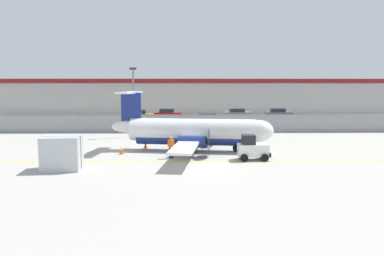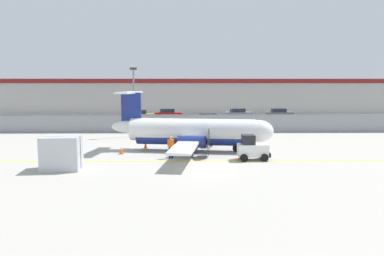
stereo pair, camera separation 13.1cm
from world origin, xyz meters
name	(u,v)px [view 1 (the left image)]	position (x,y,z in m)	size (l,w,h in m)	color
ground_plane	(191,161)	(0.00, 2.00, 0.00)	(140.00, 140.00, 0.01)	#ADA89E
perimeter_fence	(189,123)	(0.00, 18.00, 1.12)	(98.00, 0.10, 2.10)	gray
parking_lot_strip	(188,122)	(0.00, 29.50, 0.06)	(98.00, 17.00, 0.12)	#38383A
background_building	(187,96)	(0.00, 47.99, 3.26)	(91.00, 8.10, 6.50)	#BCB7B2
commuter_airplane	(195,132)	(0.37, 6.28, 1.60)	(13.70, 16.07, 4.92)	white
baggage_tug	(252,148)	(4.49, 2.38, 0.86)	(2.35, 1.41, 1.88)	silver
ground_crew_worker	(171,146)	(-1.51, 3.05, 0.95)	(0.53, 0.46, 1.70)	#191E4C
cargo_container	(62,153)	(-8.51, -0.45, 1.10)	(2.55, 2.18, 2.20)	#B7BCC1
traffic_cone_near_left	(121,150)	(-5.55, 4.87, 0.31)	(0.36, 0.36, 0.64)	orange
traffic_cone_near_right	(241,155)	(3.66, 2.60, 0.31)	(0.36, 0.36, 0.64)	orange
traffic_cone_far_left	(146,145)	(-3.90, 7.51, 0.31)	(0.36, 0.36, 0.64)	orange
traffic_cone_far_right	(172,142)	(-1.62, 8.95, 0.31)	(0.36, 0.36, 0.64)	orange
parked_car_0	(84,120)	(-13.44, 23.54, 0.89)	(4.28, 2.16, 1.58)	black
parked_car_1	(139,115)	(-7.34, 31.23, 0.89)	(4.25, 2.11, 1.58)	#B28C19
parked_car_2	(168,114)	(-3.20, 33.98, 0.89)	(4.22, 2.04, 1.58)	red
parked_car_3	(206,119)	(2.37, 24.96, 0.89)	(4.36, 2.36, 1.58)	#19662D
parked_car_4	(238,114)	(7.89, 34.35, 0.89)	(4.31, 2.23, 1.58)	gray
parked_car_5	(278,113)	(14.45, 34.51, 0.89)	(4.22, 2.04, 1.58)	slate
apron_light_pole	(133,96)	(-5.89, 14.85, 4.30)	(0.70, 0.30, 7.27)	slate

